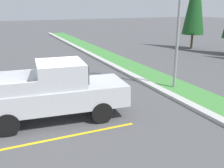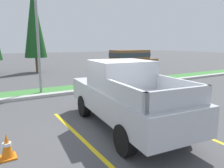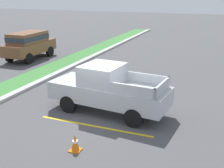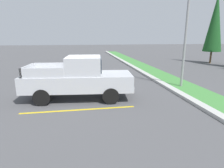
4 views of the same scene
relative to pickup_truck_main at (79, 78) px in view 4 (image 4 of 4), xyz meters
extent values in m
plane|color=#4C4C4F|center=(-0.62, 0.26, -1.04)|extent=(120.00, 120.00, 0.00)
cube|color=yellow|center=(-1.56, -0.05, -1.04)|extent=(0.12, 4.80, 0.01)
cube|color=yellow|center=(1.54, -0.05, -1.04)|extent=(0.12, 4.80, 0.01)
cube|color=#B2B2AD|center=(-0.62, 5.26, -0.97)|extent=(56.00, 0.40, 0.15)
cube|color=#42843D|center=(-0.62, 6.36, -1.01)|extent=(56.00, 1.80, 0.06)
cylinder|color=black|center=(-0.70, 1.58, -0.66)|extent=(0.35, 0.78, 0.76)
cylinder|color=black|center=(0.99, 1.41, -0.66)|extent=(0.35, 0.78, 0.76)
cylinder|color=black|center=(-1.01, -1.51, -0.66)|extent=(0.35, 0.78, 0.76)
cylinder|color=black|center=(0.69, -1.68, -0.66)|extent=(0.35, 0.78, 0.76)
cube|color=silver|center=(-0.01, -0.05, -0.16)|extent=(2.41, 5.36, 0.76)
cube|color=silver|center=(0.02, 0.25, 0.64)|extent=(1.91, 1.77, 0.84)
cube|color=#2D3842|center=(0.11, 1.06, 0.69)|extent=(1.62, 0.22, 0.63)
cube|color=silver|center=(-1.00, -1.41, 0.44)|extent=(0.29, 1.90, 0.44)
cube|color=silver|center=(0.70, -1.58, 0.44)|extent=(0.29, 1.90, 0.44)
cube|color=silver|center=(-0.24, -2.39, 0.44)|extent=(1.80, 0.28, 0.44)
cube|color=silver|center=(0.25, 2.49, -0.40)|extent=(1.81, 0.34, 0.28)
cylinder|color=gray|center=(-1.20, 6.16, 2.54)|extent=(0.14, 0.14, 7.16)
cylinder|color=brown|center=(-10.33, 14.89, -0.36)|extent=(0.20, 0.20, 1.36)
cone|color=#194C1E|center=(-10.33, 14.89, 3.41)|extent=(1.96, 1.96, 6.19)
cube|color=orange|center=(-3.43, -0.24, -1.02)|extent=(0.36, 0.36, 0.04)
cone|color=orange|center=(-3.43, -0.24, -0.72)|extent=(0.28, 0.28, 0.56)
cylinder|color=white|center=(-3.43, -0.24, -0.69)|extent=(0.19, 0.19, 0.07)
camera|label=1|loc=(8.94, -1.71, 3.00)|focal=42.06mm
camera|label=2|loc=(-3.71, -5.40, 1.57)|focal=34.29mm
camera|label=3|loc=(-10.67, -4.44, 4.03)|focal=45.42mm
camera|label=4|loc=(9.14, 0.08, 2.00)|focal=30.20mm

